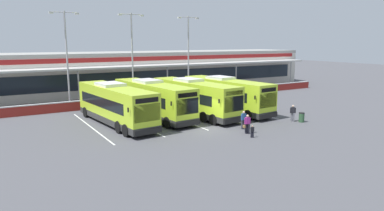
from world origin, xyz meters
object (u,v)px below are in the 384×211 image
object	(u,v)px
coach_bus_leftmost	(115,105)
pedestrian_child	(252,131)
lamp_post_centre	(132,52)
pedestrian_near_bin	(244,119)
coach_bus_centre	(194,98)
coach_bus_right_centre	(226,95)
pedestrian_with_handbag	(247,124)
lamp_post_east	(188,51)
lamp_post_west	(67,53)
coach_bus_left_centre	(153,100)
pedestrian_in_dark_coat	(293,113)
litter_bin	(302,117)

from	to	relation	value
coach_bus_leftmost	pedestrian_child	size ratio (longest dim) A/B	12.28
coach_bus_leftmost	lamp_post_centre	xyz separation A→B (m)	(5.83, 10.19, 4.50)
coach_bus_leftmost	pedestrian_near_bin	bearing A→B (deg)	-40.67
coach_bus_centre	pedestrian_near_bin	world-z (taller)	coach_bus_centre
coach_bus_right_centre	pedestrian_with_handbag	bearing A→B (deg)	-115.95
lamp_post_centre	lamp_post_east	distance (m)	8.60
pedestrian_near_bin	lamp_post_west	world-z (taller)	lamp_post_west
coach_bus_leftmost	coach_bus_left_centre	xyz separation A→B (m)	(4.13, 0.74, 0.00)
pedestrian_child	lamp_post_east	xyz separation A→B (m)	(6.62, 21.21, 5.75)
coach_bus_left_centre	lamp_post_east	size ratio (longest dim) A/B	1.12
coach_bus_right_centre	pedestrian_in_dark_coat	world-z (taller)	coach_bus_right_centre
coach_bus_leftmost	coach_bus_right_centre	size ratio (longest dim) A/B	1.00
pedestrian_near_bin	litter_bin	bearing A→B (deg)	-6.76
pedestrian_with_handbag	pedestrian_near_bin	size ratio (longest dim) A/B	1.00
pedestrian_near_bin	litter_bin	xyz separation A→B (m)	(6.48, -0.77, -0.41)
pedestrian_child	lamp_post_east	size ratio (longest dim) A/B	0.09
pedestrian_with_handbag	pedestrian_in_dark_coat	bearing A→B (deg)	10.33
litter_bin	coach_bus_leftmost	bearing A→B (deg)	151.28
pedestrian_with_handbag	pedestrian_in_dark_coat	xyz separation A→B (m)	(6.68, 1.22, 0.02)
coach_bus_left_centre	lamp_post_centre	size ratio (longest dim) A/B	1.12
coach_bus_leftmost	litter_bin	world-z (taller)	coach_bus_leftmost
coach_bus_leftmost	litter_bin	size ratio (longest dim) A/B	13.26
coach_bus_left_centre	coach_bus_centre	size ratio (longest dim) A/B	1.00
coach_bus_left_centre	pedestrian_in_dark_coat	bearing A→B (deg)	-38.50
coach_bus_leftmost	pedestrian_in_dark_coat	world-z (taller)	coach_bus_leftmost
coach_bus_right_centre	litter_bin	distance (m)	8.63
coach_bus_left_centre	pedestrian_in_dark_coat	xyz separation A→B (m)	(10.75, -8.56, -0.91)
coach_bus_right_centre	pedestrian_with_handbag	world-z (taller)	coach_bus_right_centre
pedestrian_in_dark_coat	litter_bin	xyz separation A→B (m)	(0.53, -0.63, -0.41)
coach_bus_left_centre	coach_bus_centre	bearing A→B (deg)	-14.96
pedestrian_child	lamp_post_east	bearing A→B (deg)	72.66
coach_bus_right_centre	pedestrian_child	world-z (taller)	coach_bus_right_centre
lamp_post_west	litter_bin	size ratio (longest dim) A/B	11.83
lamp_post_west	coach_bus_left_centre	bearing A→B (deg)	-61.13
lamp_post_west	lamp_post_centre	xyz separation A→B (m)	(7.55, -1.15, 0.00)
pedestrian_child	lamp_post_centre	size ratio (longest dim) A/B	0.09
coach_bus_centre	coach_bus_right_centre	distance (m)	4.06
pedestrian_with_handbag	pedestrian_child	size ratio (longest dim) A/B	1.61
coach_bus_right_centre	lamp_post_east	size ratio (longest dim) A/B	1.12
pedestrian_near_bin	lamp_post_west	xyz separation A→B (m)	(-10.66, 19.02, 5.42)
lamp_post_east	litter_bin	xyz separation A→B (m)	(1.03, -19.47, -5.82)
coach_bus_left_centre	pedestrian_near_bin	size ratio (longest dim) A/B	7.61
pedestrian_child	lamp_post_centre	world-z (taller)	lamp_post_centre
coach_bus_right_centre	litter_bin	bearing A→B (deg)	-69.05
coach_bus_left_centre	pedestrian_child	size ratio (longest dim) A/B	12.28
lamp_post_west	pedestrian_near_bin	bearing A→B (deg)	-60.74
pedestrian_with_handbag	litter_bin	xyz separation A→B (m)	(7.21, 0.59, -0.39)
coach_bus_left_centre	lamp_post_east	distance (m)	15.21
coach_bus_left_centre	lamp_post_centre	bearing A→B (deg)	79.79
pedestrian_near_bin	pedestrian_with_handbag	bearing A→B (deg)	-118.44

